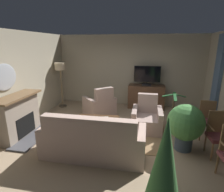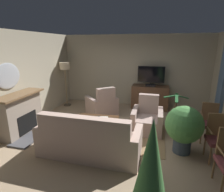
% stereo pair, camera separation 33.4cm
% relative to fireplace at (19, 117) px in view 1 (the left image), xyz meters
% --- Properties ---
extents(ground_plane, '(6.19, 6.27, 0.04)m').
position_rel_fireplace_xyz_m(ground_plane, '(2.51, 0.42, -0.55)').
color(ground_plane, tan).
extents(wall_back, '(6.19, 0.10, 2.72)m').
position_rel_fireplace_xyz_m(wall_back, '(2.51, 3.30, 0.83)').
color(wall_back, '#B2A88E').
rests_on(wall_back, ground_plane).
extents(wall_left, '(0.10, 6.27, 2.72)m').
position_rel_fireplace_xyz_m(wall_left, '(-0.33, 0.42, 0.83)').
color(wall_left, '#B2A88E').
rests_on(wall_left, ground_plane).
extents(curtain_panel_far, '(0.10, 0.44, 2.29)m').
position_rel_fireplace_xyz_m(curtain_panel_far, '(5.25, 1.95, 0.97)').
color(curtain_panel_far, slate).
extents(rug_central, '(2.69, 1.75, 0.01)m').
position_rel_fireplace_xyz_m(rug_central, '(2.42, 0.58, -0.52)').
color(rug_central, '#8E704C').
rests_on(rug_central, ground_plane).
extents(fireplace, '(0.87, 1.45, 1.11)m').
position_rel_fireplace_xyz_m(fireplace, '(0.00, 0.00, 0.00)').
color(fireplace, '#4C4C51').
rests_on(fireplace, ground_plane).
extents(wall_mirror_oval, '(0.06, 0.82, 0.67)m').
position_rel_fireplace_xyz_m(wall_mirror_oval, '(-0.25, 0.00, 1.04)').
color(wall_mirror_oval, '#B2B7BF').
extents(tv_cabinet, '(1.34, 0.57, 0.88)m').
position_rel_fireplace_xyz_m(tv_cabinet, '(3.21, 2.95, -0.11)').
color(tv_cabinet, '#402A1C').
rests_on(tv_cabinet, ground_plane).
extents(television, '(0.96, 0.20, 0.72)m').
position_rel_fireplace_xyz_m(television, '(3.21, 2.90, 0.73)').
color(television, black).
rests_on(television, tv_cabinet).
extents(coffee_table, '(1.19, 0.64, 0.42)m').
position_rel_fireplace_xyz_m(coffee_table, '(1.95, 0.56, -0.15)').
color(coffee_table, '#422B19').
rests_on(coffee_table, ground_plane).
extents(tv_remote, '(0.12, 0.17, 0.02)m').
position_rel_fireplace_xyz_m(tv_remote, '(1.99, 0.59, -0.10)').
color(tv_remote, black).
rests_on(tv_remote, coffee_table).
extents(folded_newspaper, '(0.35, 0.29, 0.01)m').
position_rel_fireplace_xyz_m(folded_newspaper, '(2.09, 0.58, -0.10)').
color(folded_newspaper, silver).
rests_on(folded_newspaper, coffee_table).
extents(sofa_floral, '(2.19, 0.85, 1.01)m').
position_rel_fireplace_xyz_m(sofa_floral, '(2.14, -0.54, -0.19)').
color(sofa_floral, '#BC9E8E').
rests_on(sofa_floral, ground_plane).
extents(armchair_beside_cabinet, '(1.23, 1.23, 1.04)m').
position_rel_fireplace_xyz_m(armchair_beside_cabinet, '(1.69, 1.80, -0.20)').
color(armchair_beside_cabinet, '#A3897F').
rests_on(armchair_beside_cabinet, ground_plane).
extents(armchair_angled_to_table, '(0.82, 0.88, 0.98)m').
position_rel_fireplace_xyz_m(armchair_angled_to_table, '(3.26, 1.03, -0.21)').
color(armchair_angled_to_table, '#A3897F').
rests_on(armchair_angled_to_table, ground_plane).
extents(side_chair_tucked_against_wall, '(0.49, 0.46, 0.98)m').
position_rel_fireplace_xyz_m(side_chair_tucked_against_wall, '(4.78, 0.02, -0.01)').
color(side_chair_tucked_against_wall, brown).
rests_on(side_chair_tucked_against_wall, ground_plane).
extents(side_chair_far_end, '(0.45, 0.47, 0.96)m').
position_rel_fireplace_xyz_m(side_chair_far_end, '(4.79, 0.85, -0.01)').
color(side_chair_far_end, brown).
rests_on(side_chair_far_end, ground_plane).
extents(potted_plant_leafy_by_curtain, '(0.68, 0.85, 1.01)m').
position_rel_fireplace_xyz_m(potted_plant_leafy_by_curtain, '(4.02, 1.50, -0.26)').
color(potted_plant_leafy_by_curtain, '#99664C').
rests_on(potted_plant_leafy_by_curtain, ground_plane).
extents(potted_plant_on_hearth_side, '(0.47, 0.47, 1.48)m').
position_rel_fireplace_xyz_m(potted_plant_on_hearth_side, '(3.49, -1.68, 0.27)').
color(potted_plant_on_hearth_side, '#3D4C5B').
rests_on(potted_plant_on_hearth_side, ground_plane).
extents(potted_plant_small_fern_corner, '(0.82, 0.82, 1.08)m').
position_rel_fireplace_xyz_m(potted_plant_small_fern_corner, '(4.10, 0.13, 0.10)').
color(potted_plant_small_fern_corner, '#3D4C5B').
rests_on(potted_plant_small_fern_corner, ground_plane).
extents(floor_lamp, '(0.38, 0.38, 1.70)m').
position_rel_fireplace_xyz_m(floor_lamp, '(0.01, 2.46, 0.90)').
color(floor_lamp, '#4C4233').
rests_on(floor_lamp, ground_plane).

